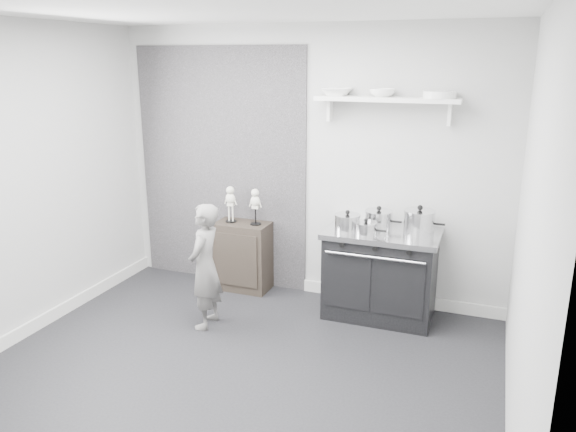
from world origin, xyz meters
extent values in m
plane|color=black|center=(0.00, 0.00, 0.00)|extent=(4.00, 4.00, 0.00)
cube|color=#B4B3B1|center=(0.00, 1.80, 1.35)|extent=(4.00, 0.02, 2.70)
cube|color=#B4B3B1|center=(0.00, -1.80, 1.35)|extent=(4.00, 0.02, 2.70)
cube|color=#B4B3B1|center=(-2.00, 0.00, 1.35)|extent=(0.02, 3.60, 2.70)
cube|color=#B4B3B1|center=(2.00, 0.00, 1.35)|extent=(0.02, 3.60, 2.70)
cube|color=silver|center=(0.00, 0.00, 2.70)|extent=(4.00, 3.60, 0.02)
cube|color=black|center=(-0.95, 1.79, 1.25)|extent=(1.90, 0.02, 2.50)
cube|color=silver|center=(1.00, 1.78, 0.06)|extent=(2.00, 0.03, 0.12)
cube|color=silver|center=(-1.98, 0.00, 0.06)|extent=(0.03, 3.60, 0.12)
cube|color=white|center=(0.80, 1.67, 2.02)|extent=(1.30, 0.26, 0.04)
cube|color=white|center=(0.25, 1.74, 1.90)|extent=(0.03, 0.12, 0.20)
cube|color=white|center=(1.35, 1.74, 1.90)|extent=(0.03, 0.12, 0.20)
cube|color=black|center=(0.85, 1.48, 0.40)|extent=(0.99, 0.59, 0.79)
cube|color=silver|center=(0.85, 1.48, 0.82)|extent=(1.05, 0.63, 0.05)
cube|color=black|center=(0.61, 1.18, 0.42)|extent=(0.42, 0.02, 0.51)
cube|color=black|center=(1.09, 1.18, 0.42)|extent=(0.42, 0.02, 0.51)
cylinder|color=silver|center=(0.85, 1.15, 0.69)|extent=(0.89, 0.02, 0.02)
cylinder|color=black|center=(0.56, 1.17, 0.77)|extent=(0.04, 0.03, 0.04)
cylinder|color=black|center=(0.85, 1.17, 0.77)|extent=(0.04, 0.03, 0.04)
cylinder|color=black|center=(1.15, 1.17, 0.77)|extent=(0.04, 0.03, 0.04)
cube|color=black|center=(-0.63, 1.61, 0.36)|extent=(0.56, 0.33, 0.73)
imported|color=slate|center=(-0.58, 0.71, 0.58)|extent=(0.31, 0.44, 1.15)
cylinder|color=silver|center=(0.55, 1.36, 0.91)|extent=(0.23, 0.23, 0.14)
cylinder|color=silver|center=(0.55, 1.36, 0.99)|extent=(0.24, 0.24, 0.02)
sphere|color=black|center=(0.55, 1.36, 1.02)|extent=(0.04, 0.04, 0.04)
cylinder|color=black|center=(0.70, 1.36, 0.91)|extent=(0.10, 0.02, 0.02)
cylinder|color=silver|center=(0.79, 1.57, 0.92)|extent=(0.26, 0.26, 0.15)
cylinder|color=silver|center=(0.79, 1.57, 1.00)|extent=(0.26, 0.26, 0.01)
sphere|color=black|center=(0.79, 1.57, 1.03)|extent=(0.05, 0.05, 0.05)
cylinder|color=black|center=(0.96, 1.57, 0.92)|extent=(0.10, 0.02, 0.02)
cylinder|color=silver|center=(1.17, 1.55, 0.94)|extent=(0.28, 0.28, 0.19)
cylinder|color=silver|center=(1.17, 1.55, 1.04)|extent=(0.29, 0.29, 0.02)
sphere|color=black|center=(1.17, 1.55, 1.08)|extent=(0.05, 0.05, 0.05)
cylinder|color=black|center=(1.35, 1.55, 0.94)|extent=(0.10, 0.02, 0.02)
cylinder|color=silver|center=(0.73, 1.32, 0.89)|extent=(0.20, 0.20, 0.10)
cylinder|color=silver|center=(0.73, 1.32, 0.95)|extent=(0.20, 0.20, 0.01)
sphere|color=black|center=(0.73, 1.32, 0.98)|extent=(0.04, 0.04, 0.04)
cylinder|color=black|center=(0.87, 1.32, 0.89)|extent=(0.10, 0.02, 0.02)
imported|color=white|center=(0.33, 1.67, 2.08)|extent=(0.29, 0.29, 0.07)
imported|color=white|center=(0.76, 1.67, 2.08)|extent=(0.23, 0.23, 0.07)
cylinder|color=white|center=(1.26, 1.67, 2.07)|extent=(0.28, 0.28, 0.06)
camera|label=1|loc=(1.77, -3.44, 2.38)|focal=35.00mm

